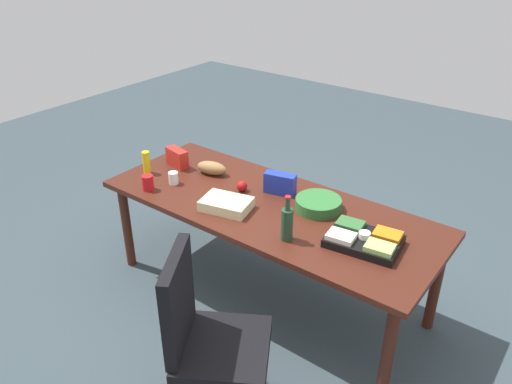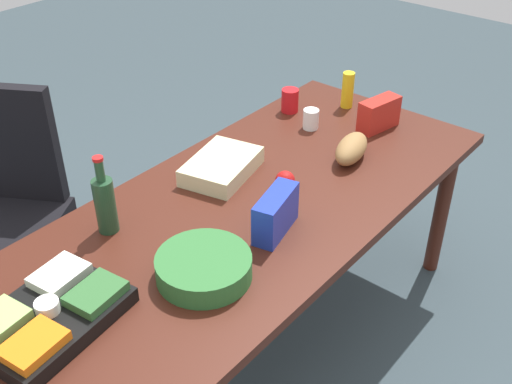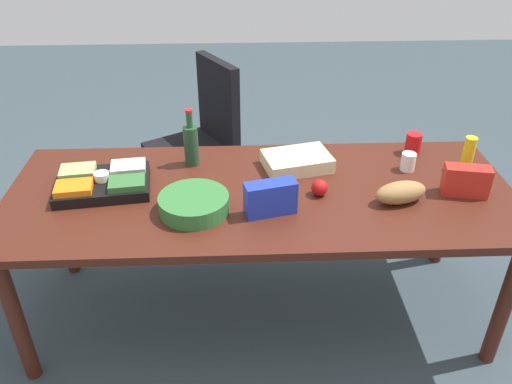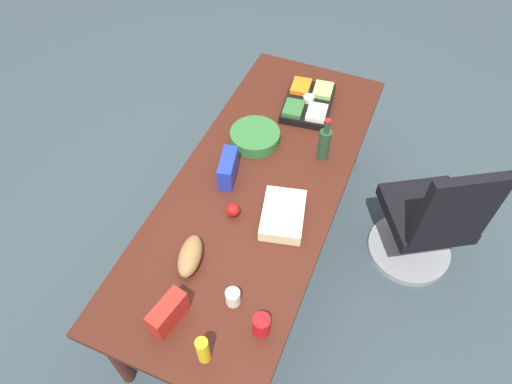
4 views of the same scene
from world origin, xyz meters
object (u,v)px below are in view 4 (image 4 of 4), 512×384
chip_bag_blue (228,168)px  sheet_cake (283,215)px  salad_bowl (255,137)px  veggie_tray (308,102)px  office_chair (427,225)px  conference_table (259,190)px  mustard_bottle (203,350)px  chip_bag_red (168,313)px  bread_loaf (190,256)px  apple_red (233,210)px  paper_cup (233,297)px  red_solo_cup (261,325)px  wine_bottle (324,143)px

chip_bag_blue → sheet_cake: chip_bag_blue is taller
salad_bowl → veggie_tray: size_ratio=0.67×
office_chair → veggie_tray: (-0.37, -0.94, 0.39)m
salad_bowl → veggie_tray: 0.47m
conference_table → mustard_bottle: mustard_bottle is taller
chip_bag_red → bread_loaf: 0.32m
salad_bowl → apple_red: same height
paper_cup → red_solo_cup: 0.19m
bread_loaf → apple_red: bread_loaf is taller
bread_loaf → chip_bag_blue: size_ratio=1.09×
chip_bag_blue → bread_loaf: bearing=5.9°
veggie_tray → sheet_cake: 0.93m
bread_loaf → apple_red: 0.36m
conference_table → office_chair: size_ratio=2.28×
chip_bag_red → sheet_cake: (-0.73, 0.28, -0.04)m
chip_bag_red → bread_loaf: bearing=-170.1°
mustard_bottle → red_solo_cup: 0.28m
chip_bag_red → mustard_bottle: (0.10, 0.23, 0.02)m
salad_bowl → apple_red: 0.57m
wine_bottle → bread_loaf: 1.02m
paper_cup → sheet_cake: 0.54m
salad_bowl → chip_bag_blue: 0.33m
paper_cup → red_solo_cup: bearing=66.2°
bread_loaf → chip_bag_blue: 0.58m
apple_red → paper_cup: bearing=24.3°
paper_cup → red_solo_cup: size_ratio=0.82×
bread_loaf → red_solo_cup: red_solo_cup is taller
paper_cup → red_solo_cup: red_solo_cup is taller
chip_bag_blue → apple_red: 0.27m
office_chair → paper_cup: bearing=-37.3°
conference_table → chip_bag_red: size_ratio=11.70×
wine_bottle → red_solo_cup: 1.14m
salad_bowl → chip_bag_red: bearing=4.0°
sheet_cake → chip_bag_red: bearing=-20.9°
mustard_bottle → sheet_cake: bearing=176.3°
salad_bowl → chip_bag_blue: chip_bag_blue is taller
salad_bowl → sheet_cake: salad_bowl is taller
sheet_cake → mustard_bottle: mustard_bottle is taller
wine_bottle → apple_red: (0.59, -0.32, -0.07)m
apple_red → sheet_cake: 0.27m
paper_cup → chip_bag_red: chip_bag_red is taller
salad_bowl → red_solo_cup: (1.10, 0.49, 0.02)m
paper_cup → apple_red: paper_cup is taller
bread_loaf → office_chair: bearing=131.0°
bread_loaf → apple_red: size_ratio=3.16×
wine_bottle → chip_bag_red: wine_bottle is taller
chip_bag_blue → wine_bottle: bearing=128.7°
paper_cup → red_solo_cup: (0.08, 0.17, 0.01)m
sheet_cake → bread_loaf: bearing=-38.3°
conference_table → salad_bowl: 0.35m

